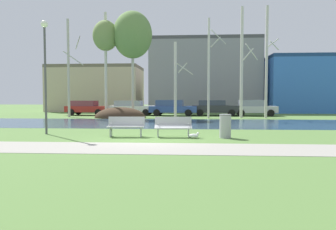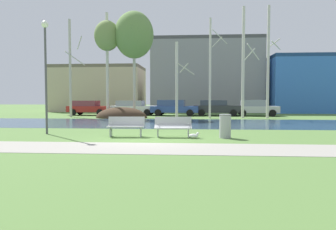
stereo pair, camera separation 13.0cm
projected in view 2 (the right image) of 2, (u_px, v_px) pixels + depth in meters
The scene contains 24 objects.
ground_plane at pixel (166, 122), 23.01m from camera, with size 120.00×120.00×0.00m, color #517538.
paved_path_strip at pixel (137, 148), 10.83m from camera, with size 60.00×2.47×0.01m, color gray.
river_band at pixel (165, 123), 21.68m from camera, with size 80.00×8.30×0.01m, color #2D475B.
soil_mound at pixel (122, 118), 27.41m from camera, with size 4.39×2.72×1.85m, color #423021.
bench_left at pixel (126, 126), 14.04m from camera, with size 1.63×0.66×0.87m.
bench_right at pixel (173, 126), 13.88m from camera, with size 1.63×0.66×0.87m.
trash_bin at pixel (225, 126), 13.56m from camera, with size 0.51×0.51×1.01m.
seagull at pixel (194, 136), 13.35m from camera, with size 0.46×0.17×0.27m.
streetlamp at pixel (46, 59), 14.91m from camera, with size 0.32×0.32×5.26m.
birch_far_left at pixel (71, 67), 28.60m from camera, with size 1.53×2.55×8.68m.
birch_left at pixel (107, 37), 28.04m from camera, with size 2.20×2.20×9.15m.
birch_center_left at pixel (134, 35), 28.21m from camera, with size 3.43×3.43×9.30m.
birch_center at pixel (177, 79), 27.15m from camera, with size 1.63×2.49×6.42m.
birch_center_right at pixel (210, 67), 26.55m from camera, with size 1.48×2.33×8.29m.
birch_right at pixel (244, 62), 27.18m from camera, with size 1.46×2.29×9.40m.
birch_far_right at pixel (268, 62), 26.89m from camera, with size 1.10×1.92×9.40m.
parked_van_nearest_red at pixel (89, 107), 31.78m from camera, with size 4.26×2.17×1.45m.
parked_sedan_second_white at pixel (133, 107), 31.94m from camera, with size 4.72×2.32×1.44m.
parked_hatch_third_blue at pixel (174, 107), 30.98m from camera, with size 4.65×2.28×1.51m.
parked_wagon_fourth_dark at pixel (216, 107), 30.79m from camera, with size 4.57×2.25×1.49m.
parked_suv_fifth_silver at pixel (255, 108), 30.33m from camera, with size 4.14×2.20×1.52m.
building_beige_block at pixel (99, 89), 41.93m from camera, with size 11.35×6.83×5.80m.
building_grey_warehouse at pixel (206, 76), 40.15m from camera, with size 13.16×7.04×8.88m.
building_blue_store at pixel (317, 85), 38.72m from camera, with size 12.13×8.85×6.58m.
Camera 2 is at (1.85, -12.88, 1.68)m, focal length 34.37 mm.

